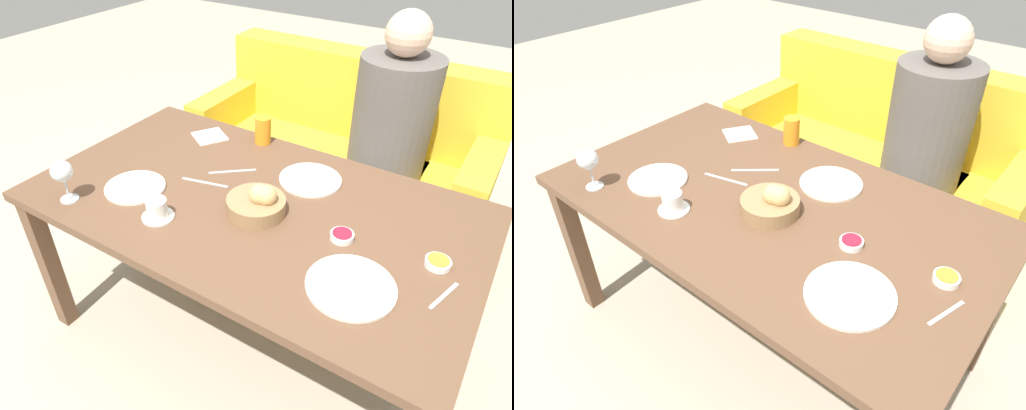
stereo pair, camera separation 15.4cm
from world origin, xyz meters
The scene contains 17 objects.
ground_plane centered at (0.00, 0.00, 0.00)m, with size 10.00×10.00×0.00m, color #A89E89.
dining_table centered at (0.00, 0.00, 0.63)m, with size 1.58×0.90×0.71m.
couch centered at (-0.08, 1.02, 0.32)m, with size 1.55×0.70×0.88m.
seated_person centered at (0.20, 0.87, 0.51)m, with size 0.36×0.47×1.21m.
bread_basket centered at (0.05, -0.05, 0.75)m, with size 0.20×0.20×0.11m.
plate_near_left centered at (-0.40, -0.17, 0.71)m, with size 0.22×0.22×0.01m.
plate_near_right centered at (0.46, -0.20, 0.71)m, with size 0.26×0.26×0.01m.
plate_far_center centered at (0.11, 0.23, 0.71)m, with size 0.23×0.23×0.01m.
juice_glass centered at (-0.20, 0.39, 0.77)m, with size 0.07×0.07×0.12m.
wine_glass centered at (-0.55, -0.35, 0.82)m, with size 0.08×0.08×0.16m.
coffee_cup centered at (-0.21, -0.25, 0.74)m, with size 0.11×0.11×0.07m.
jam_bowl_berry centered at (0.35, -0.02, 0.72)m, with size 0.08×0.08×0.02m.
jam_bowl_honey centered at (0.64, 0.02, 0.72)m, with size 0.08×0.08×0.02m.
fork_silver centered at (-0.17, 0.12, 0.71)m, with size 0.15×0.13×0.00m.
knife_silver centered at (-0.21, 0.00, 0.71)m, with size 0.18×0.05×0.00m.
spoon_coffee centered at (0.69, -0.09, 0.71)m, with size 0.05×0.14×0.00m.
napkin centered at (-0.42, 0.30, 0.71)m, with size 0.18×0.18×0.00m.
Camera 1 is at (0.72, -1.10, 1.65)m, focal length 32.00 mm.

